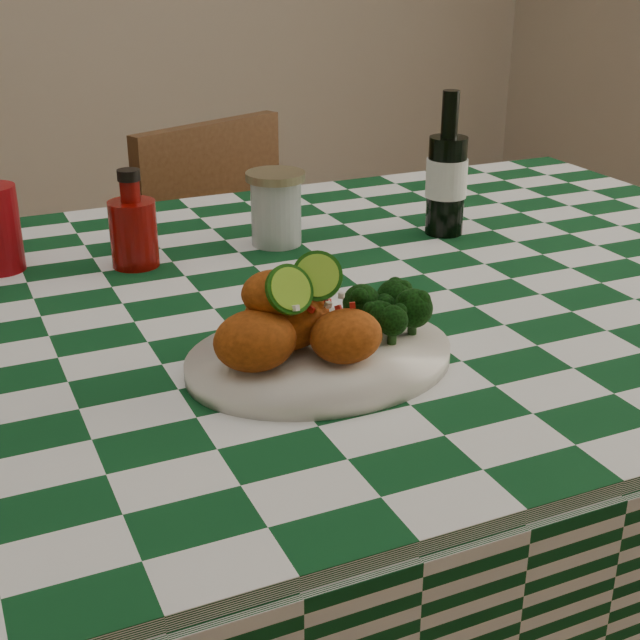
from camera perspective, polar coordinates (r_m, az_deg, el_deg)
name	(u,v)px	position (r m, az deg, el deg)	size (l,w,h in m)	color
dining_table	(292,541)	(1.37, -1.80, -13.94)	(1.66, 1.06, 0.79)	#0C3D1A
plate	(320,358)	(0.98, 0.00, -2.47)	(0.30, 0.24, 0.02)	silver
fried_chicken_pile	(305,309)	(0.95, -0.99, 0.72)	(0.17, 0.12, 0.11)	#AC4710
broccoli_side	(391,312)	(1.01, 4.58, 0.54)	(0.07, 0.07, 0.05)	black
ketchup_bottle	(132,219)	(1.29, -11.92, 6.37)	(0.07, 0.07, 0.14)	#710905
mason_jar	(276,208)	(1.36, -2.83, 7.14)	(0.09, 0.09, 0.11)	#B2BCBA
beer_bottle	(447,164)	(1.41, 8.15, 9.86)	(0.06, 0.06, 0.22)	black
wooden_chair_right	(268,327)	(1.97, -3.34, -0.48)	(0.39, 0.41, 0.85)	#472814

